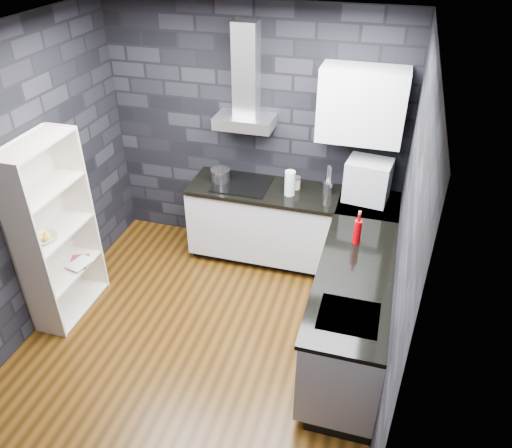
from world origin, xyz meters
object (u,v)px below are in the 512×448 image
at_px(utensil_crock, 328,188).
at_px(appliance_garage, 368,180).
at_px(red_bottle, 357,232).
at_px(fruit_bowl, 45,238).
at_px(pot, 220,176).
at_px(glass_vase, 290,183).
at_px(storage_jar, 296,183).
at_px(bookshelf, 55,233).

height_order(utensil_crock, appliance_garage, appliance_garage).
bearing_deg(utensil_crock, red_bottle, -64.53).
xyz_separation_m(utensil_crock, fruit_bowl, (-2.28, -1.55, -0.03)).
height_order(pot, glass_vase, glass_vase).
distance_m(appliance_garage, red_bottle, 0.79).
bearing_deg(red_bottle, fruit_bowl, -164.44).
relative_size(red_bottle, fruit_bowl, 1.03).
bearing_deg(utensil_crock, pot, -177.25).
xyz_separation_m(storage_jar, utensil_crock, (0.34, -0.02, 0.01)).
height_order(bookshelf, fruit_bowl, bookshelf).
xyz_separation_m(bookshelf, fruit_bowl, (0.00, -0.14, 0.04)).
bearing_deg(glass_vase, appliance_garage, 7.37).
xyz_separation_m(storage_jar, red_bottle, (0.73, -0.83, 0.06)).
height_order(glass_vase, utensil_crock, glass_vase).
distance_m(utensil_crock, fruit_bowl, 2.76).
bearing_deg(glass_vase, bookshelf, -146.04).
xyz_separation_m(pot, appliance_garage, (1.54, 0.03, 0.15)).
height_order(storage_jar, bookshelf, bookshelf).
bearing_deg(storage_jar, appliance_garage, -3.65).
bearing_deg(pot, fruit_bowl, -126.95).
xyz_separation_m(glass_vase, red_bottle, (0.76, -0.68, -0.02)).
bearing_deg(appliance_garage, pot, -171.77).
xyz_separation_m(glass_vase, appliance_garage, (0.76, 0.10, 0.09)).
bearing_deg(fruit_bowl, pot, 53.05).
bearing_deg(bookshelf, utensil_crock, 30.11).
xyz_separation_m(appliance_garage, red_bottle, (-0.01, -0.78, -0.11)).
relative_size(storage_jar, red_bottle, 0.51).
xyz_separation_m(pot, bookshelf, (-1.13, -1.36, -0.07)).
bearing_deg(utensil_crock, bookshelf, -148.22).
xyz_separation_m(glass_vase, utensil_crock, (0.37, 0.13, -0.07)).
height_order(pot, utensil_crock, pot).
bearing_deg(pot, glass_vase, -5.36).
distance_m(storage_jar, red_bottle, 1.10).
xyz_separation_m(utensil_crock, bookshelf, (-2.28, -1.41, -0.06)).
xyz_separation_m(pot, glass_vase, (0.78, -0.07, 0.06)).
bearing_deg(appliance_garage, utensil_crock, -177.02).
xyz_separation_m(appliance_garage, bookshelf, (-2.67, -1.38, -0.22)).
bearing_deg(utensil_crock, glass_vase, -161.02).
bearing_deg(storage_jar, bookshelf, -143.62).
height_order(pot, bookshelf, bookshelf).
xyz_separation_m(utensil_crock, appliance_garage, (0.39, -0.03, 0.16)).
bearing_deg(glass_vase, storage_jar, 76.87).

